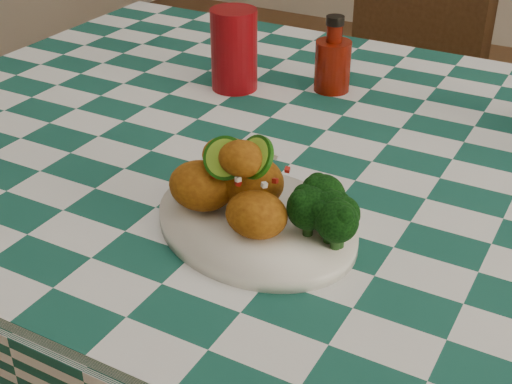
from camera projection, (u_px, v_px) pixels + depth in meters
The scene contains 7 objects.
dining_table at pixel (353, 358), 1.26m from camera, with size 1.66×1.06×0.79m, color #164F42, non-canonical shape.
plate at pixel (256, 223), 0.89m from camera, with size 0.28×0.22×0.02m, color white, non-canonical shape.
fried_chicken_pile at pixel (246, 179), 0.87m from camera, with size 0.16×0.12×0.10m, color #9E5A0F, non-canonical shape.
broccoli_side at pixel (328, 211), 0.84m from camera, with size 0.08×0.08×0.06m, color black, non-canonical shape.
red_tumbler at pixel (234, 50), 1.26m from camera, with size 0.08×0.08×0.14m, color maroon.
ketchup_bottle at pixel (333, 54), 1.26m from camera, with size 0.06×0.06×0.14m, color #6A1005, non-canonical shape.
wooden_chair_left at pixel (361, 133), 1.89m from camera, with size 0.42×0.44×0.92m, color #472814, non-canonical shape.
Camera 1 is at (0.30, -0.90, 1.29)m, focal length 50.00 mm.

